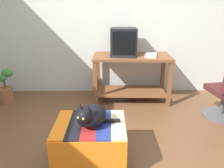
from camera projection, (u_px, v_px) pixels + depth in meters
name	position (u px, v px, depth m)	size (l,w,h in m)	color
ground_plane	(111.00, 162.00, 2.19)	(14.00, 14.00, 0.00)	brown
back_wall	(110.00, 20.00, 3.68)	(8.00, 0.10, 2.60)	silver
desk	(131.00, 70.00, 3.52)	(1.27, 0.66, 0.77)	brown
tv_monitor	(123.00, 42.00, 3.42)	(0.43, 0.42, 0.43)	black
keyboard	(123.00, 56.00, 3.30)	(0.40, 0.15, 0.02)	black
book	(151.00, 55.00, 3.38)	(0.17, 0.29, 0.03)	white
ottoman_with_blanket	(91.00, 143.00, 2.11)	(0.68, 0.57, 0.45)	#4C4238
cat	(91.00, 115.00, 1.97)	(0.46, 0.41, 0.27)	black
potted_plant	(5.00, 86.00, 3.49)	(0.39, 0.32, 0.58)	brown
pen	(155.00, 55.00, 3.42)	(0.01, 0.01, 0.14)	#2351B2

